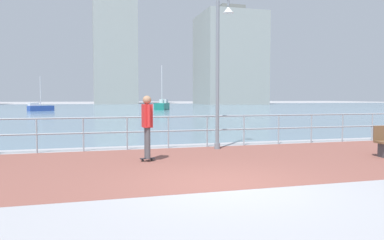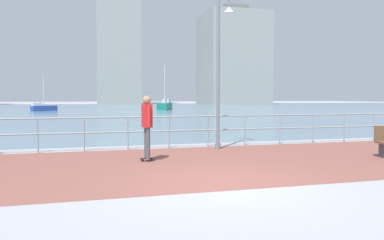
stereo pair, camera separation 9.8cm
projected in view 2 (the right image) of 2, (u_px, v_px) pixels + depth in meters
The scene contains 10 objects.
ground at pixel (114, 111), 46.03m from camera, with size 220.00×220.00×0.00m, color #9E9EA3.
brick_paving at pixel (191, 163), 9.83m from camera, with size 28.00×5.99×0.01m, color brown.
harbor_water at pixel (110, 109), 56.10m from camera, with size 180.00×88.00×0.00m, color slate.
waterfront_railing at pixel (169, 126), 12.67m from camera, with size 25.25×0.06×1.12m.
lamppost at pixel (221, 58), 12.46m from camera, with size 0.75×0.54×5.54m.
skateboarder at pixel (147, 122), 10.06m from camera, with size 0.41×0.55×1.80m.
sailboat_gray at pixel (43, 108), 47.55m from camera, with size 3.21×2.52×4.46m.
sailboat_yellow at pixel (165, 106), 52.25m from camera, with size 2.94×4.63×6.24m.
tower_slate at pixel (233, 59), 94.31m from camera, with size 15.29×14.92×24.68m.
tower_concrete at pixel (117, 34), 98.19m from camera, with size 10.80×14.80×38.88m.
Camera 2 is at (-2.51, -6.96, 1.75)m, focal length 34.61 mm.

